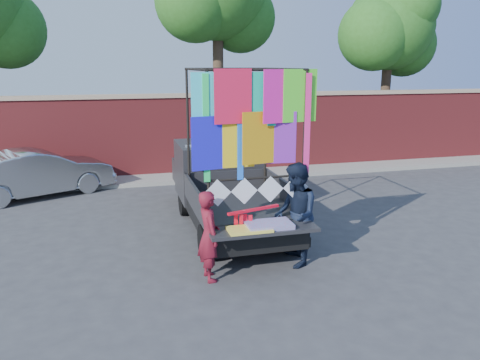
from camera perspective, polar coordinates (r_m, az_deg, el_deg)
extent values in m
plane|color=#38383A|center=(8.94, 2.50, -9.08)|extent=(90.00, 90.00, 0.00)
cube|color=maroon|center=(15.23, -5.32, 5.37)|extent=(30.00, 0.35, 2.50)
cube|color=tan|center=(15.09, -5.44, 10.26)|extent=(30.00, 0.45, 0.12)
cube|color=gray|center=(14.77, -4.77, 0.42)|extent=(30.00, 1.20, 0.12)
sphere|color=#29611B|center=(16.78, -26.64, 16.11)|extent=(2.40, 2.40, 2.40)
cylinder|color=#38281C|center=(16.45, -2.65, 11.23)|extent=(0.36, 0.36, 5.46)
sphere|color=#29611B|center=(17.10, 0.07, 19.19)|extent=(2.40, 2.40, 2.40)
sphere|color=#29611B|center=(16.10, -5.50, 20.86)|extent=(2.60, 2.60, 2.60)
cylinder|color=#38281C|center=(18.94, 17.24, 9.60)|extent=(0.36, 0.36, 4.55)
sphere|color=#29611B|center=(18.95, 17.83, 17.45)|extent=(3.20, 3.20, 3.20)
sphere|color=#29611B|center=(19.74, 19.33, 15.27)|extent=(2.40, 2.40, 2.40)
sphere|color=#29611B|center=(18.27, 16.06, 16.70)|extent=(2.60, 2.60, 2.60)
sphere|color=#29611B|center=(18.67, 19.84, 19.37)|extent=(2.20, 2.20, 2.20)
cylinder|color=black|center=(11.20, -6.77, -2.55)|extent=(0.23, 0.68, 0.68)
cylinder|color=black|center=(8.62, -4.11, -7.59)|extent=(0.23, 0.68, 0.68)
cylinder|color=black|center=(11.52, 1.11, -1.99)|extent=(0.23, 0.68, 0.68)
cylinder|color=black|center=(9.02, 5.96, -6.62)|extent=(0.23, 0.68, 0.68)
cube|color=black|center=(9.94, -1.04, -3.53)|extent=(1.74, 4.30, 0.31)
cube|color=black|center=(9.15, 0.10, -3.21)|extent=(1.84, 2.35, 0.10)
cube|color=black|center=(8.91, -5.51, -2.25)|extent=(0.06, 2.35, 0.46)
cube|color=black|center=(9.35, 5.44, -1.46)|extent=(0.06, 2.35, 0.46)
cube|color=black|center=(10.17, -1.58, -0.15)|extent=(1.84, 0.06, 0.46)
cube|color=black|center=(11.10, -2.76, 1.31)|extent=(1.84, 1.64, 1.28)
cube|color=#8C9EAD|center=(10.58, -2.26, 2.95)|extent=(1.64, 0.06, 0.56)
cube|color=#8C9EAD|center=(11.80, -3.56, 3.06)|extent=(1.64, 0.10, 0.72)
cube|color=black|center=(12.23, -3.86, 1.25)|extent=(1.79, 0.92, 0.56)
cube|color=black|center=(7.84, 2.81, -6.04)|extent=(1.84, 0.56, 0.06)
cube|color=black|center=(8.19, 2.28, -8.06)|extent=(1.89, 0.15, 0.18)
cylinder|color=black|center=(7.63, -3.92, 3.59)|extent=(0.05, 0.05, 2.56)
cylinder|color=black|center=(9.72, -6.35, 5.76)|extent=(0.05, 0.05, 2.56)
cylinder|color=black|center=(8.11, 7.82, 4.11)|extent=(0.05, 0.05, 2.56)
cylinder|color=black|center=(10.11, 3.15, 6.13)|extent=(0.05, 0.05, 2.56)
cylinder|color=black|center=(7.71, 2.22, 13.27)|extent=(1.74, 0.05, 0.05)
cylinder|color=black|center=(9.79, -1.56, 13.41)|extent=(1.74, 0.05, 0.05)
cylinder|color=black|center=(8.57, -5.47, 13.28)|extent=(0.05, 2.20, 0.05)
cylinder|color=black|center=(9.00, 5.42, 13.31)|extent=(0.05, 2.20, 0.05)
cylinder|color=black|center=(7.94, 2.10, 0.24)|extent=(1.74, 0.04, 0.04)
cube|color=#33DFF2|center=(7.52, -3.45, 9.74)|extent=(0.63, 0.02, 0.87)
cube|color=#E81B42|center=(7.57, -0.50, 9.79)|extent=(0.63, 0.02, 0.87)
cube|color=#0CB086|center=(7.71, 2.23, 9.85)|extent=(0.63, 0.02, 0.87)
cube|color=#FF1CA4|center=(7.79, 5.06, 9.85)|extent=(0.63, 0.02, 0.87)
cube|color=#54F72B|center=(7.97, 7.59, 9.87)|extent=(0.63, 0.02, 0.87)
cube|color=#1E1BF9|center=(7.56, -3.31, 4.68)|extent=(0.63, 0.02, 0.87)
cube|color=yellow|center=(7.68, -0.56, 4.86)|extent=(0.63, 0.02, 0.87)
cube|color=orange|center=(7.75, 2.27, 4.92)|extent=(0.63, 0.02, 0.87)
cube|color=purple|center=(7.91, 4.86, 5.06)|extent=(0.63, 0.02, 0.87)
cube|color=#1CE161|center=(7.53, -4.13, 6.21)|extent=(0.10, 0.01, 1.74)
cube|color=#FF2A88|center=(8.03, 8.22, 6.58)|extent=(0.10, 0.01, 1.74)
cube|color=#1C6AFF|center=(7.65, 0.03, 6.37)|extent=(0.10, 0.01, 1.74)
cube|color=white|center=(7.79, -2.75, -1.58)|extent=(0.46, 0.01, 0.46)
cube|color=white|center=(7.90, 0.54, -1.36)|extent=(0.46, 0.01, 0.46)
cube|color=white|center=(8.03, 3.73, -1.13)|extent=(0.46, 0.01, 0.46)
cube|color=white|center=(8.18, 6.82, -0.91)|extent=(0.46, 0.01, 0.46)
cube|color=#D9306F|center=(7.84, 3.53, -5.48)|extent=(0.77, 0.46, 0.08)
cube|color=#EFDB4B|center=(7.69, 1.15, -6.03)|extent=(0.72, 0.41, 0.04)
imported|color=#A8ABAF|center=(13.78, -23.35, 0.81)|extent=(4.10, 2.84, 1.28)
imported|color=maroon|center=(7.73, -3.81, -6.80)|extent=(0.42, 0.59, 1.52)
imported|color=black|center=(8.29, 6.75, -4.25)|extent=(0.84, 1.00, 1.84)
cube|color=red|center=(7.89, 1.68, -3.64)|extent=(0.97, 0.32, 0.04)
cube|color=red|center=(7.89, -0.49, -6.03)|extent=(0.06, 0.02, 0.58)
cube|color=red|center=(7.92, 0.10, -6.12)|extent=(0.06, 0.02, 0.58)
cube|color=red|center=(7.94, 0.69, -6.20)|extent=(0.06, 0.02, 0.58)
cube|color=red|center=(7.97, 1.27, -6.28)|extent=(0.06, 0.02, 0.58)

